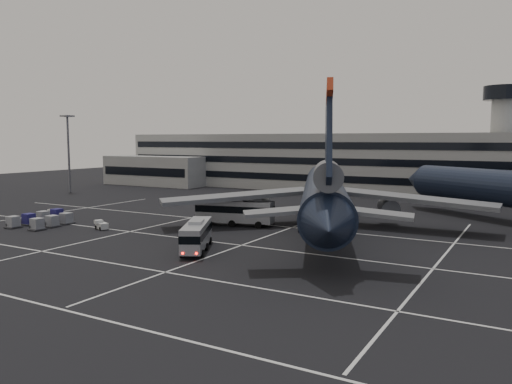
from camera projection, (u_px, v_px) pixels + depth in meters
ground at (143, 241)px, 62.17m from camera, size 260.00×260.00×0.00m
lane_markings at (153, 241)px, 62.32m from camera, size 90.00×55.62×0.01m
terminal at (330, 162)px, 124.36m from camera, size 125.00×26.00×24.00m
hills at (468, 201)px, 201.46m from camera, size 352.00×180.00×44.00m
lightpole_left at (68, 143)px, 118.24m from camera, size 2.40×2.40×18.28m
trijet_main at (324, 193)px, 68.48m from camera, size 43.85×55.05×18.08m
bus_near at (197, 234)px, 56.77m from camera, size 6.68×9.88×3.51m
bus_far at (235, 211)px, 73.22m from camera, size 11.81×5.19×4.06m
tug_a at (54, 213)px, 81.42m from camera, size 1.63×2.27×1.33m
tug_b at (102, 225)px, 70.15m from camera, size 2.37×1.91×1.33m
uld_cluster at (43, 219)px, 73.82m from camera, size 7.46×10.41×1.70m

